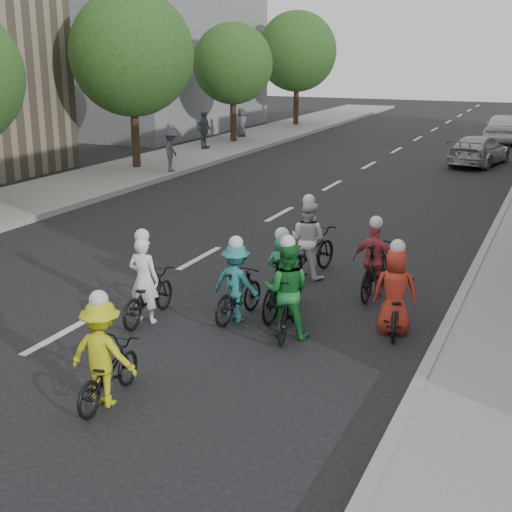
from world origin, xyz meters
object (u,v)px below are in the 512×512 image
Objects in this scene: follow_car_lead at (479,150)px; spectator_2 at (242,122)px; cyclist_3 at (375,266)px; spectator_0 at (172,151)px; cyclist_0 at (147,291)px; follow_car_trail at (503,128)px; cyclist_1 at (288,298)px; cyclist_7 at (237,288)px; cyclist_4 at (395,300)px; cyclist_6 at (309,247)px; cyclist_2 at (105,362)px; spectator_1 at (204,129)px; cyclist_5 at (283,283)px.

follow_car_lead is 2.79× the size of spectator_2.
cyclist_3 is 14.97m from spectator_0.
cyclist_0 is 0.39× the size of follow_car_trail.
cyclist_1 is 28.63m from follow_car_trail.
cyclist_7 reaches higher than follow_car_trail.
cyclist_4 is (0.80, -1.68, -0.05)m from cyclist_3.
cyclist_6 is at bearing -133.88° from spectator_2.
follow_car_trail is (3.35, 28.98, 0.21)m from cyclist_0.
cyclist_6 is (-1.62, 0.67, 0.02)m from cyclist_3.
cyclist_4 is 3.37m from cyclist_6.
cyclist_2 reaches higher than cyclist_7.
cyclist_6 is 23.96m from spectator_2.
cyclist_6 reaches higher than cyclist_3.
spectator_1 is at bearing -69.00° from cyclist_1.
cyclist_5 is (2.15, 1.20, 0.07)m from cyclist_0.
cyclist_6 reaches higher than cyclist_0.
spectator_0 is (-10.70, 10.46, 0.34)m from cyclist_3.
cyclist_0 is 1.03× the size of cyclist_4.
cyclist_7 is 21.86m from spectator_1.
cyclist_7 is at bearing -137.48° from spectator_2.
cyclist_3 is 1.10× the size of cyclist_4.
cyclist_6 is at bearing -54.28° from cyclist_4.
follow_car_trail is (-0.05, 26.05, 0.14)m from cyclist_3.
spectator_1 is (-11.80, 19.34, 0.38)m from cyclist_1.
cyclist_2 is 24.89m from spectator_1.
cyclist_6 is 25.43m from follow_car_trail.
cyclist_6 is (-0.79, 3.23, -0.03)m from cyclist_1.
cyclist_5 is at bearing -108.20° from cyclist_2.
cyclist_1 reaches higher than cyclist_3.
cyclist_4 reaches higher than follow_car_lead.
cyclist_0 is 1.09× the size of cyclist_7.
cyclist_0 reaches higher than cyclist_4.
cyclist_1 is at bearing -135.66° from spectator_2.
cyclist_4 is 22.83m from spectator_1.
cyclist_1 reaches higher than follow_car_lead.
cyclist_7 is 0.38× the size of follow_car_lead.
cyclist_5 is 0.43× the size of follow_car_trail.
cyclist_5 reaches higher than cyclist_4.
cyclist_4 is 0.88× the size of cyclist_5.
cyclist_0 is 4.38m from cyclist_4.
cyclist_3 is (2.24, 5.83, 0.02)m from cyclist_2.
spectator_1 reaches higher than cyclist_1.
cyclist_0 is 0.94× the size of cyclist_3.
follow_car_lead is at bearing -99.52° from cyclist_2.
spectator_2 is at bearing -57.94° from cyclist_3.
spectator_2 is (-13.00, 21.76, 0.28)m from cyclist_3.
follow_car_trail is (1.57, 25.39, 0.12)m from cyclist_6.
cyclist_2 reaches higher than cyclist_3.
spectator_0 is at bearing 45.55° from follow_car_lead.
cyclist_5 is at bearing 97.19° from follow_car_lead.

